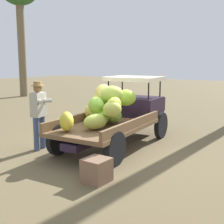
{
  "coord_description": "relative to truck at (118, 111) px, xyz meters",
  "views": [
    {
      "loc": [
        -6.26,
        -4.68,
        2.28
      ],
      "look_at": [
        0.13,
        -0.15,
        0.95
      ],
      "focal_mm": 48.26,
      "sensor_mm": 36.0,
      "label": 1
    }
  ],
  "objects": [
    {
      "name": "ground_plane",
      "position": [
        -0.55,
        0.07,
        -0.92
      ],
      "size": [
        60.0,
        60.0,
        0.0
      ],
      "primitive_type": "plane",
      "color": "brown"
    },
    {
      "name": "truck",
      "position": [
        0.0,
        0.0,
        0.0
      ],
      "size": [
        4.56,
        2.08,
        1.83
      ],
      "rotation": [
        0.0,
        0.0,
        0.09
      ],
      "color": "#26192B",
      "rests_on": "ground"
    },
    {
      "name": "farmer",
      "position": [
        -1.68,
        1.33,
        0.09
      ],
      "size": [
        0.53,
        0.49,
        1.78
      ],
      "rotation": [
        0.0,
        0.0,
        -1.34
      ],
      "color": "#435376",
      "rests_on": "ground"
    },
    {
      "name": "wooden_crate",
      "position": [
        -2.52,
        -1.21,
        -0.69
      ],
      "size": [
        0.48,
        0.46,
        0.46
      ],
      "primitive_type": "cube",
      "rotation": [
        0.0,
        0.0,
        1.56
      ],
      "color": "brown",
      "rests_on": "ground"
    }
  ]
}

